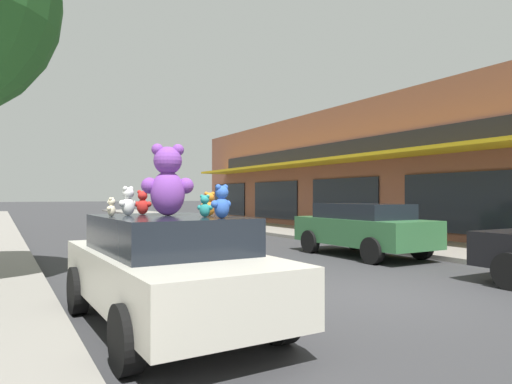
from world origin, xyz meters
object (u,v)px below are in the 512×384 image
Objects in this scene: teddy_bear_teal at (205,206)px; teddy_bear_white at (128,201)px; teddy_bear_cream at (111,207)px; plush_art_car at (167,267)px; teddy_bear_orange at (209,204)px; parked_car_far_center at (363,227)px; teddy_bear_red at (143,203)px; teddy_bear_blue at (222,202)px; teddy_bear_giant at (168,181)px.

teddy_bear_white is at bearing -8.17° from teddy_bear_teal.
teddy_bear_cream is at bearing -2.98° from teddy_bear_white.
teddy_bear_orange is at bearing -12.93° from plush_art_car.
teddy_bear_teal is at bearing 94.48° from teddy_bear_white.
teddy_bear_red is at bearing -155.39° from parked_car_far_center.
teddy_bear_orange is at bearing -120.31° from teddy_bear_blue.
teddy_bear_white is at bearing -18.48° from teddy_bear_orange.
teddy_bear_white is at bearing 81.25° from teddy_bear_red.
teddy_bear_teal reaches higher than parked_car_far_center.
teddy_bear_giant is 0.23× the size of parked_car_far_center.
teddy_bear_blue is 0.10× the size of parked_car_far_center.
teddy_bear_giant is 0.76m from teddy_bear_cream.
teddy_bear_teal reaches higher than plush_art_car.
teddy_bear_teal is (-0.21, -0.34, -0.02)m from teddy_bear_orange.
plush_art_car is 1.00m from teddy_bear_white.
teddy_bear_cream is at bearing -6.74° from teddy_bear_orange.
teddy_bear_white is (-0.70, 0.87, 0.05)m from teddy_bear_teal.
teddy_bear_blue is 1.42× the size of teddy_bear_teal.
teddy_bear_orange reaches higher than teddy_bear_teal.
parked_car_far_center is at bearing -135.74° from teddy_bear_orange.
teddy_bear_teal is 0.07× the size of parked_car_far_center.
teddy_bear_teal is 7.78m from parked_car_far_center.
parked_car_far_center is (6.77, 3.84, 0.03)m from plush_art_car.
teddy_bear_red is (-0.12, 0.69, 0.80)m from plush_art_car.
plush_art_car is 10.56× the size of teddy_bear_blue.
parked_car_far_center is (7.39, 3.56, -0.72)m from teddy_bear_cream.
teddy_bear_cream is (-0.68, 0.12, -0.33)m from teddy_bear_giant.
teddy_bear_blue is (0.98, -1.11, 0.07)m from teddy_bear_cream.
teddy_bear_blue is at bearing 86.35° from teddy_bear_white.
teddy_bear_blue is at bearing 143.91° from teddy_bear_red.
teddy_bear_white is at bearing -154.46° from parked_car_far_center.
teddy_bear_red is at bearing 98.46° from plush_art_car.
teddy_bear_orange is 0.74m from teddy_bear_blue.
plush_art_car is 1.01m from teddy_bear_cream.
teddy_bear_blue is 1.02× the size of teddy_bear_white.
teddy_bear_giant is 3.92× the size of teddy_bear_cream.
teddy_bear_blue reaches higher than plush_art_car.
teddy_bear_orange is 0.08× the size of parked_car_far_center.
teddy_bear_red is 0.88× the size of teddy_bear_white.
teddy_bear_cream is 0.77× the size of teddy_bear_orange.
teddy_bear_teal is at bearing -101.04° from teddy_bear_blue.
teddy_bear_white reaches higher than parked_car_far_center.
teddy_bear_white reaches higher than teddy_bear_orange.
teddy_bear_red is 0.87× the size of teddy_bear_blue.
teddy_bear_giant is 0.73m from teddy_bear_teal.
teddy_bear_giant is 0.63m from teddy_bear_red.
teddy_bear_blue reaches higher than teddy_bear_orange.
teddy_bear_teal is (0.44, -1.13, -0.03)m from teddy_bear_red.
teddy_bear_red is 1.21m from teddy_bear_teal.
teddy_bear_white is (-0.26, -0.26, 0.02)m from teddy_bear_red.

